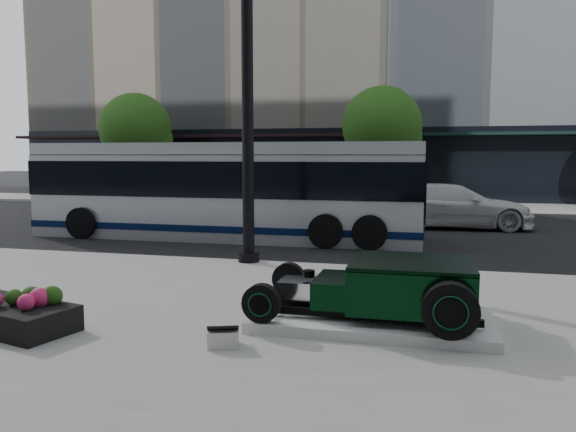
% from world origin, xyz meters
% --- Properties ---
extents(ground, '(120.00, 120.00, 0.00)m').
position_xyz_m(ground, '(0.00, 0.00, 0.00)').
color(ground, black).
rests_on(ground, ground).
extents(sidewalk_far, '(70.00, 4.00, 0.12)m').
position_xyz_m(sidewalk_far, '(0.00, 14.00, 0.06)').
color(sidewalk_far, gray).
rests_on(sidewalk_far, ground).
extents(street_trees, '(29.80, 3.80, 5.70)m').
position_xyz_m(street_trees, '(1.15, 13.07, 3.77)').
color(street_trees, black).
rests_on(street_trees, sidewalk_far).
extents(display_plinth, '(3.40, 1.80, 0.15)m').
position_xyz_m(display_plinth, '(2.47, -6.31, 0.20)').
color(display_plinth, silver).
rests_on(display_plinth, sidewalk_near).
extents(hot_rod, '(3.22, 2.00, 0.81)m').
position_xyz_m(hot_rod, '(2.80, -6.31, 0.70)').
color(hot_rod, black).
rests_on(hot_rod, display_plinth).
extents(info_plaque, '(0.48, 0.42, 0.31)m').
position_xyz_m(info_plaque, '(0.70, -7.74, 0.24)').
color(info_plaque, silver).
rests_on(info_plaque, sidewalk_near).
extents(lamppost, '(0.48, 0.48, 8.70)m').
position_xyz_m(lamppost, '(-0.76, -2.20, 4.14)').
color(lamppost, black).
rests_on(lamppost, sidewalk_near).
extents(flower_planter, '(1.98, 1.34, 0.59)m').
position_xyz_m(flower_planter, '(-2.43, -7.79, 0.34)').
color(flower_planter, black).
rests_on(flower_planter, sidewalk_near).
extents(transit_bus, '(12.12, 2.88, 2.92)m').
position_xyz_m(transit_bus, '(-2.87, 2.02, 1.49)').
color(transit_bus, silver).
rests_on(transit_bus, ground).
extents(white_sedan, '(5.51, 2.65, 1.55)m').
position_xyz_m(white_sedan, '(4.10, 6.10, 0.77)').
color(white_sedan, silver).
rests_on(white_sedan, ground).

